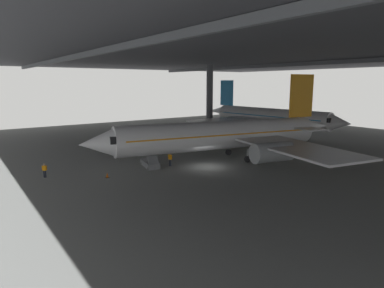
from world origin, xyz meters
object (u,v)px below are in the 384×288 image
Objects in this scene: boarding_stairs at (150,161)px; airplane_distant at (268,117)px; crew_worker_near_nose at (44,170)px; baggage_tug at (254,143)px; traffic_cone_orange at (107,175)px; crew_worker_by_stairs at (170,158)px; airplane_main at (224,135)px.

boarding_stairs is 0.13× the size of airplane_distant.
baggage_tug is at bearing 89.88° from crew_worker_near_nose.
boarding_stairs is 6.71m from traffic_cone_orange.
crew_worker_by_stairs is (1.37, 2.22, 0.26)m from boarding_stairs.
boarding_stairs reaches higher than crew_worker_by_stairs.
airplane_distant is (-13.54, 33.42, 2.41)m from crew_worker_by_stairs.
crew_worker_by_stairs is 8.71m from traffic_cone_orange.
airplane_distant is 17.61m from baggage_tug.
baggage_tug is at bearing 96.12° from boarding_stairs.
airplane_distant is at bearing 108.38° from traffic_cone_orange.
baggage_tug is at bearing -55.35° from airplane_distant.
airplane_main is at bearing 77.05° from crew_worker_near_nose.
traffic_cone_orange is 28.10m from baggage_tug.
crew_worker_by_stairs is 0.05× the size of airplane_distant.
baggage_tug is at bearing 100.84° from crew_worker_by_stairs.
crew_worker_near_nose is 0.05× the size of airplane_distant.
boarding_stairs is at bearing -71.15° from airplane_distant.
crew_worker_by_stairs is at bearing -67.95° from airplane_distant.
crew_worker_by_stairs reaches higher than crew_worker_near_nose.
airplane_main is 21.76× the size of crew_worker_by_stairs.
boarding_stairs is (-2.78, -10.17, -2.78)m from airplane_main.
airplane_main is 16.95m from traffic_cone_orange.
crew_worker_by_stairs is at bearing -79.16° from baggage_tug.
baggage_tug is (-5.06, 11.18, -2.99)m from airplane_main.
boarding_stairs is at bearing -121.72° from crew_worker_by_stairs.
airplane_distant reaches higher than crew_worker_near_nose.
boarding_stairs is at bearing 79.03° from crew_worker_near_nose.
crew_worker_by_stairs is at bearing 58.28° from boarding_stairs.
baggage_tug is (0.07, 33.52, -0.39)m from crew_worker_near_nose.
traffic_cone_orange is at bearing -87.08° from crew_worker_by_stairs.
airplane_main reaches higher than airplane_distant.
crew_worker_near_nose is 33.52m from baggage_tug.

